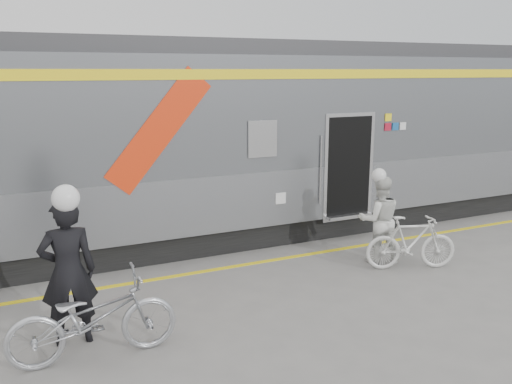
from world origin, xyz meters
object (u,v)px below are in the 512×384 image
bicycle_left (93,318)px  woman (379,220)px  bicycle_right (411,243)px  man (68,272)px

bicycle_left → woman: 5.55m
bicycle_left → bicycle_right: bearing=-80.1°
bicycle_left → bicycle_right: 5.73m
woman → bicycle_right: woman is taller
man → bicycle_left: size_ratio=0.95×
bicycle_left → man: bearing=21.9°
woman → bicycle_right: size_ratio=0.99×
man → bicycle_right: 5.90m
man → woman: man is taller
man → bicycle_left: man is taller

